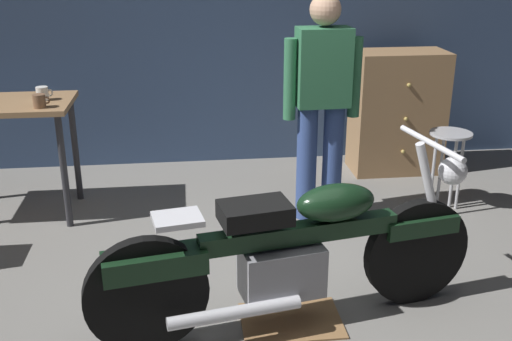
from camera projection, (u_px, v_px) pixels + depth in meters
ground_plane at (263, 323)px, 3.41m from camera, size 12.00×12.00×0.00m
motorcycle at (294, 251)px, 3.26m from camera, size 2.17×0.74×1.00m
person_standing at (322, 100)px, 4.42m from camera, size 0.57×0.23×1.67m
shop_stool at (449, 150)px, 4.68m from camera, size 0.32×0.32×0.64m
wooden_dresser at (397, 112)px, 5.52m from camera, size 0.80×0.47×1.10m
drip_tray at (291, 321)px, 3.42m from camera, size 0.56×0.40×0.01m
mug_brown_stoneware at (40, 101)px, 4.28m from camera, size 0.12×0.09×0.10m
mug_white_ceramic at (43, 93)px, 4.49m from camera, size 0.12×0.09×0.10m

